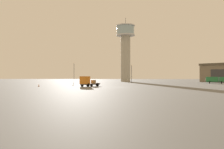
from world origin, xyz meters
The scene contains 7 objects.
ground_plane centered at (0.00, 0.00, 0.00)m, with size 400.00×400.00×0.00m, color #60605E.
control_tower centered at (-0.41, 65.63, 19.00)m, with size 9.99×9.99×34.29m.
truck_flatbed_orange centered at (-8.43, 2.93, 1.35)m, with size 5.25×6.04×2.82m.
truck_box_green centered at (35.69, 35.27, 1.55)m, with size 7.07×4.38×2.64m.
light_post_west centered at (-25.65, 54.39, 5.71)m, with size 0.44×0.44×9.72m.
light_post_east centered at (3.06, 43.43, 4.78)m, with size 0.44×0.44×7.93m.
traffic_cone_near_left centered at (-21.82, 2.02, 0.36)m, with size 0.36×0.36×0.72m.
Camera 1 is at (4.30, -60.29, 2.75)m, focal length 37.74 mm.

